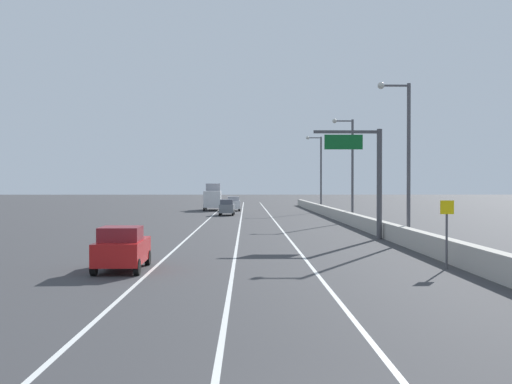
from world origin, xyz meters
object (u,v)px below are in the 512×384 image
(overhead_sign_gantry, at_px, (369,170))
(car_gray_2, at_px, (227,207))
(box_truck, at_px, (213,198))
(lamp_post_right_second, at_px, (405,151))
(lamp_post_right_fourth, at_px, (319,169))
(car_red_0, at_px, (122,248))
(lamp_post_right_third, at_px, (350,163))
(speed_advisory_sign, at_px, (447,229))
(car_white_1, at_px, (233,204))

(overhead_sign_gantry, height_order, car_gray_2, overhead_sign_gantry)
(box_truck, bearing_deg, lamp_post_right_second, -72.81)
(overhead_sign_gantry, bearing_deg, lamp_post_right_fourth, 87.82)
(car_red_0, height_order, car_gray_2, car_gray_2)
(lamp_post_right_third, xyz_separation_m, car_red_0, (-15.68, -33.18, -4.95))
(speed_advisory_sign, height_order, box_truck, box_truck)
(lamp_post_right_second, relative_size, car_white_1, 2.51)
(lamp_post_right_third, bearing_deg, car_white_1, 115.37)
(car_white_1, relative_size, box_truck, 0.54)
(car_gray_2, bearing_deg, overhead_sign_gantry, -71.51)
(overhead_sign_gantry, distance_m, lamp_post_right_third, 18.69)
(lamp_post_right_fourth, relative_size, car_white_1, 2.51)
(overhead_sign_gantry, xyz_separation_m, car_white_1, (-10.19, 44.24, -3.71))
(car_gray_2, bearing_deg, box_truck, 99.93)
(speed_advisory_sign, xyz_separation_m, lamp_post_right_fourth, (1.05, 53.78, 4.13))
(lamp_post_right_third, relative_size, lamp_post_right_fourth, 1.00)
(overhead_sign_gantry, height_order, lamp_post_right_fourth, lamp_post_right_fourth)
(lamp_post_right_third, relative_size, car_gray_2, 2.38)
(car_red_0, distance_m, box_truck, 61.25)
(lamp_post_right_fourth, relative_size, car_red_0, 2.54)
(overhead_sign_gantry, xyz_separation_m, lamp_post_right_third, (1.99, 18.55, 1.17))
(car_red_0, bearing_deg, car_white_1, 86.60)
(lamp_post_right_third, height_order, car_red_0, lamp_post_right_third)
(lamp_post_right_fourth, xyz_separation_m, car_red_0, (-15.18, -54.00, -4.95))
(car_red_0, xyz_separation_m, car_gray_2, (2.98, 46.64, 0.02))
(lamp_post_right_fourth, bearing_deg, overhead_sign_gantry, -92.18)
(lamp_post_right_fourth, relative_size, box_truck, 1.35)
(lamp_post_right_second, height_order, car_gray_2, lamp_post_right_second)
(lamp_post_right_second, height_order, car_red_0, lamp_post_right_second)
(overhead_sign_gantry, bearing_deg, car_white_1, 102.97)
(car_white_1, bearing_deg, overhead_sign_gantry, -77.03)
(speed_advisory_sign, distance_m, car_red_0, 14.15)
(lamp_post_right_third, distance_m, box_truck, 32.21)
(car_white_1, bearing_deg, lamp_post_right_second, -75.48)
(lamp_post_right_second, relative_size, car_red_0, 2.54)
(overhead_sign_gantry, height_order, lamp_post_right_second, lamp_post_right_second)
(lamp_post_right_third, xyz_separation_m, car_white_1, (-12.18, 25.69, -4.87))
(overhead_sign_gantry, relative_size, speed_advisory_sign, 2.50)
(lamp_post_right_second, xyz_separation_m, lamp_post_right_third, (0.13, 20.82, 0.00))
(car_red_0, height_order, box_truck, box_truck)
(lamp_post_right_second, bearing_deg, lamp_post_right_fourth, 90.50)
(lamp_post_right_fourth, height_order, car_red_0, lamp_post_right_fourth)
(car_white_1, height_order, car_gray_2, car_white_1)
(speed_advisory_sign, height_order, lamp_post_right_second, lamp_post_right_second)
(lamp_post_right_second, bearing_deg, lamp_post_right_third, 89.63)
(lamp_post_right_second, bearing_deg, car_gray_2, 110.13)
(overhead_sign_gantry, relative_size, box_truck, 0.99)
(car_gray_2, bearing_deg, car_white_1, 87.57)
(lamp_post_right_second, bearing_deg, car_white_1, 104.52)
(speed_advisory_sign, xyz_separation_m, lamp_post_right_second, (1.42, 12.13, 4.13))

